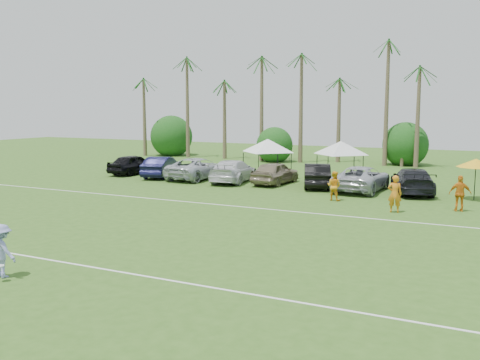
% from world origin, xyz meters
% --- Properties ---
extents(field_lines, '(80.00, 12.10, 0.01)m').
position_xyz_m(field_lines, '(0.00, 8.00, 0.01)').
color(field_lines, white).
rests_on(field_lines, ground).
extents(palm_tree_0, '(2.40, 2.40, 8.90)m').
position_xyz_m(palm_tree_0, '(-22.00, 38.00, 7.48)').
color(palm_tree_0, brown).
rests_on(palm_tree_0, ground).
extents(palm_tree_1, '(2.40, 2.40, 9.90)m').
position_xyz_m(palm_tree_1, '(-17.00, 38.00, 8.35)').
color(palm_tree_1, brown).
rests_on(palm_tree_1, ground).
extents(palm_tree_2, '(2.40, 2.40, 10.90)m').
position_xyz_m(palm_tree_2, '(-12.00, 38.00, 9.21)').
color(palm_tree_2, brown).
rests_on(palm_tree_2, ground).
extents(palm_tree_3, '(2.40, 2.40, 11.90)m').
position_xyz_m(palm_tree_3, '(-8.00, 38.00, 10.06)').
color(palm_tree_3, brown).
rests_on(palm_tree_3, ground).
extents(palm_tree_4, '(2.40, 2.40, 8.90)m').
position_xyz_m(palm_tree_4, '(-4.00, 38.00, 7.48)').
color(palm_tree_4, brown).
rests_on(palm_tree_4, ground).
extents(palm_tree_5, '(2.40, 2.40, 9.90)m').
position_xyz_m(palm_tree_5, '(0.00, 38.00, 8.35)').
color(palm_tree_5, brown).
rests_on(palm_tree_5, ground).
extents(palm_tree_6, '(2.40, 2.40, 10.90)m').
position_xyz_m(palm_tree_6, '(4.00, 38.00, 9.21)').
color(palm_tree_6, brown).
rests_on(palm_tree_6, ground).
extents(palm_tree_7, '(2.40, 2.40, 11.90)m').
position_xyz_m(palm_tree_7, '(8.00, 38.00, 10.06)').
color(palm_tree_7, brown).
rests_on(palm_tree_7, ground).
extents(bush_tree_0, '(4.00, 4.00, 4.00)m').
position_xyz_m(bush_tree_0, '(-19.00, 39.00, 1.80)').
color(bush_tree_0, brown).
rests_on(bush_tree_0, ground).
extents(bush_tree_1, '(4.00, 4.00, 4.00)m').
position_xyz_m(bush_tree_1, '(-6.00, 39.00, 1.80)').
color(bush_tree_1, brown).
rests_on(bush_tree_1, ground).
extents(bush_tree_2, '(4.00, 4.00, 4.00)m').
position_xyz_m(bush_tree_2, '(6.00, 39.00, 1.80)').
color(bush_tree_2, brown).
rests_on(bush_tree_2, ground).
extents(sideline_player_a, '(0.77, 0.59, 1.90)m').
position_xyz_m(sideline_player_a, '(9.36, 16.09, 0.95)').
color(sideline_player_a, orange).
rests_on(sideline_player_a, ground).
extents(sideline_player_b, '(0.90, 0.75, 1.68)m').
position_xyz_m(sideline_player_b, '(5.61, 18.13, 0.84)').
color(sideline_player_b, orange).
rests_on(sideline_player_b, ground).
extents(sideline_player_c, '(1.16, 0.68, 1.85)m').
position_xyz_m(sideline_player_c, '(12.30, 17.84, 0.93)').
color(sideline_player_c, orange).
rests_on(sideline_player_c, ground).
extents(canopy_tent_left, '(4.24, 4.24, 3.43)m').
position_xyz_m(canopy_tent_left, '(-1.73, 25.53, 2.94)').
color(canopy_tent_left, black).
rests_on(canopy_tent_left, ground).
extents(canopy_tent_right, '(4.14, 4.14, 3.35)m').
position_xyz_m(canopy_tent_right, '(3.59, 26.51, 2.87)').
color(canopy_tent_right, black).
rests_on(canopy_tent_right, ground).
extents(market_umbrella, '(2.14, 2.14, 2.39)m').
position_xyz_m(market_umbrella, '(12.79, 21.85, 2.14)').
color(market_umbrella, black).
rests_on(market_umbrella, ground).
extents(frisbee_player, '(1.14, 0.85, 1.69)m').
position_xyz_m(frisbee_player, '(0.33, -0.03, 0.84)').
color(frisbee_player, '#8B92C6').
rests_on(frisbee_player, ground).
extents(parked_car_0, '(2.31, 4.81, 1.58)m').
position_xyz_m(parked_car_0, '(-12.22, 22.92, 0.79)').
color(parked_car_0, black).
rests_on(parked_car_0, ground).
extents(parked_car_1, '(2.81, 5.07, 1.58)m').
position_xyz_m(parked_car_1, '(-9.15, 22.40, 0.79)').
color(parked_car_1, '#101033').
rests_on(parked_car_1, ground).
extents(parked_car_2, '(2.94, 5.83, 1.58)m').
position_xyz_m(parked_car_2, '(-6.09, 22.62, 0.79)').
color(parked_car_2, '#B7BBC1').
rests_on(parked_car_2, ground).
extents(parked_car_3, '(2.94, 5.71, 1.58)m').
position_xyz_m(parked_car_3, '(-3.03, 22.40, 0.79)').
color(parked_car_3, silver).
rests_on(parked_car_3, ground).
extents(parked_car_4, '(2.16, 4.76, 1.58)m').
position_xyz_m(parked_car_4, '(0.03, 22.80, 0.79)').
color(parked_car_4, gray).
rests_on(parked_car_4, ground).
extents(parked_car_5, '(3.19, 5.09, 1.58)m').
position_xyz_m(parked_car_5, '(3.09, 22.69, 0.79)').
color(parked_car_5, black).
rests_on(parked_car_5, ground).
extents(parked_car_6, '(2.81, 5.78, 1.58)m').
position_xyz_m(parked_car_6, '(6.15, 22.37, 0.79)').
color(parked_car_6, '#B0B3BA').
rests_on(parked_car_6, ground).
extents(parked_car_7, '(3.66, 5.86, 1.58)m').
position_xyz_m(parked_car_7, '(9.21, 22.79, 0.79)').
color(parked_car_7, black).
rests_on(parked_car_7, ground).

